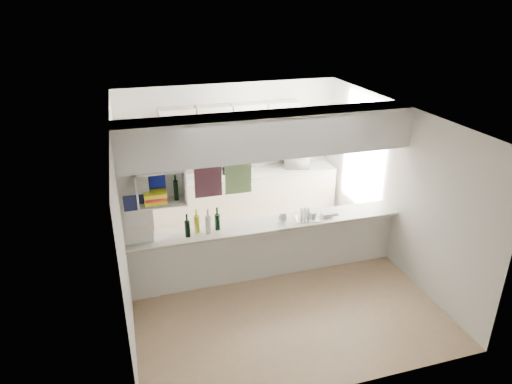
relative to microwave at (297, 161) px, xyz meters
name	(u,v)px	position (x,y,z in m)	size (l,w,h in m)	color
floor	(268,274)	(-1.29, -2.13, -1.05)	(4.80, 4.80, 0.00)	#A27E5E
ceiling	(270,114)	(-1.29, -2.13, 1.55)	(4.80, 4.80, 0.00)	white
wall_back	(230,151)	(-1.29, 0.27, 0.25)	(4.20, 4.20, 0.00)	silver
wall_left	(122,218)	(-3.39, -2.13, 0.25)	(4.80, 4.80, 0.00)	silver
wall_right	(393,184)	(0.81, -2.13, 0.25)	(4.80, 4.80, 0.00)	silver
servery_partition	(257,179)	(-1.46, -2.13, 0.60)	(4.20, 0.50, 2.60)	silver
cubby_shelf	(159,188)	(-2.85, -2.19, 0.66)	(0.65, 0.35, 0.50)	white
kitchen_run	(242,177)	(-1.13, 0.01, -0.23)	(3.60, 0.63, 2.24)	beige
microwave	(297,161)	(0.00, 0.00, 0.00)	(0.49, 0.33, 0.27)	white
bowl	(298,152)	(0.02, 0.03, 0.16)	(0.24, 0.24, 0.06)	#0E1A9C
dish_rack	(307,215)	(-0.68, -2.17, -0.06)	(0.40, 0.32, 0.20)	silver
cup	(283,218)	(-1.06, -2.15, -0.07)	(0.13, 0.13, 0.10)	white
wine_bottles	(203,224)	(-2.29, -2.15, 0.00)	(0.53, 0.16, 0.39)	black
plastic_tubs	(318,214)	(-0.48, -2.14, -0.10)	(0.49, 0.23, 0.07)	silver
utensil_jar	(225,171)	(-1.46, 0.02, -0.07)	(0.10, 0.10, 0.14)	black
knife_block	(235,168)	(-1.25, 0.05, -0.04)	(0.09, 0.07, 0.18)	brown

